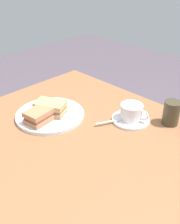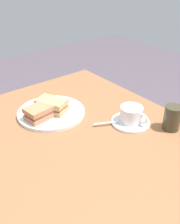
{
  "view_description": "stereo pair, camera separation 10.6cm",
  "coord_description": "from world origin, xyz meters",
  "px_view_note": "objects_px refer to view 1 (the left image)",
  "views": [
    {
      "loc": [
        0.57,
        -0.54,
        1.3
      ],
      "look_at": [
        -0.07,
        0.1,
        0.75
      ],
      "focal_mm": 42.61,
      "sensor_mm": 36.0,
      "label": 1
    },
    {
      "loc": [
        0.64,
        -0.46,
        1.3
      ],
      "look_at": [
        -0.07,
        0.1,
        0.75
      ],
      "focal_mm": 42.61,
      "sensor_mm": 36.0,
      "label": 2
    }
  ],
  "objects_px": {
    "sandwich_front": "(51,108)",
    "dining_table": "(85,160)",
    "sandwich_plate": "(50,115)",
    "spoon": "(112,121)",
    "coffee_saucer": "(131,120)",
    "sandwich_back": "(42,114)",
    "coffee_cup": "(132,111)",
    "drinking_glass": "(171,113)"
  },
  "relations": [
    {
      "from": "dining_table",
      "to": "sandwich_plate",
      "type": "relative_size",
      "value": 3.62
    },
    {
      "from": "sandwich_back",
      "to": "coffee_saucer",
      "type": "height_order",
      "value": "sandwich_back"
    },
    {
      "from": "sandwich_front",
      "to": "sandwich_plate",
      "type": "bearing_deg",
      "value": -97.06
    },
    {
      "from": "dining_table",
      "to": "sandwich_back",
      "type": "relative_size",
      "value": 6.91
    },
    {
      "from": "coffee_saucer",
      "to": "coffee_cup",
      "type": "distance_m",
      "value": 0.04
    },
    {
      "from": "sandwich_front",
      "to": "dining_table",
      "type": "bearing_deg",
      "value": -1.52
    },
    {
      "from": "sandwich_back",
      "to": "coffee_saucer",
      "type": "distance_m",
      "value": 0.35
    },
    {
      "from": "dining_table",
      "to": "sandwich_plate",
      "type": "height_order",
      "value": "sandwich_plate"
    },
    {
      "from": "dining_table",
      "to": "coffee_saucer",
      "type": "bearing_deg",
      "value": 75.83
    },
    {
      "from": "dining_table",
      "to": "coffee_cup",
      "type": "distance_m",
      "value": 0.26
    },
    {
      "from": "sandwich_front",
      "to": "coffee_saucer",
      "type": "bearing_deg",
      "value": 38.46
    },
    {
      "from": "sandwich_plate",
      "to": "coffee_cup",
      "type": "distance_m",
      "value": 0.33
    },
    {
      "from": "dining_table",
      "to": "drinking_glass",
      "type": "xyz_separation_m",
      "value": [
        0.17,
        0.3,
        0.16
      ]
    },
    {
      "from": "sandwich_back",
      "to": "spoon",
      "type": "relative_size",
      "value": 1.57
    },
    {
      "from": "sandwich_back",
      "to": "spoon",
      "type": "distance_m",
      "value": 0.27
    },
    {
      "from": "dining_table",
      "to": "sandwich_back",
      "type": "xyz_separation_m",
      "value": [
        -0.19,
        -0.05,
        0.15
      ]
    },
    {
      "from": "sandwich_plate",
      "to": "sandwich_back",
      "type": "relative_size",
      "value": 1.91
    },
    {
      "from": "dining_table",
      "to": "coffee_saucer",
      "type": "relative_size",
      "value": 6.69
    },
    {
      "from": "coffee_cup",
      "to": "spoon",
      "type": "height_order",
      "value": "coffee_cup"
    },
    {
      "from": "sandwich_plate",
      "to": "coffee_cup",
      "type": "bearing_deg",
      "value": 38.72
    },
    {
      "from": "sandwich_plate",
      "to": "drinking_glass",
      "type": "bearing_deg",
      "value": 38.46
    },
    {
      "from": "sandwich_plate",
      "to": "coffee_saucer",
      "type": "xyz_separation_m",
      "value": [
        0.25,
        0.2,
        -0.0
      ]
    },
    {
      "from": "sandwich_plate",
      "to": "spoon",
      "type": "distance_m",
      "value": 0.26
    },
    {
      "from": "sandwich_front",
      "to": "coffee_cup",
      "type": "height_order",
      "value": "coffee_cup"
    },
    {
      "from": "sandwich_plate",
      "to": "spoon",
      "type": "bearing_deg",
      "value": 31.59
    },
    {
      "from": "sandwich_back",
      "to": "spoon",
      "type": "xyz_separation_m",
      "value": [
        0.2,
        0.18,
        -0.03
      ]
    },
    {
      "from": "dining_table",
      "to": "coffee_cup",
      "type": "relative_size",
      "value": 8.73
    },
    {
      "from": "sandwich_plate",
      "to": "coffee_cup",
      "type": "relative_size",
      "value": 2.41
    },
    {
      "from": "sandwich_plate",
      "to": "sandwich_front",
      "type": "height_order",
      "value": "sandwich_front"
    },
    {
      "from": "coffee_saucer",
      "to": "coffee_cup",
      "type": "relative_size",
      "value": 1.3
    },
    {
      "from": "drinking_glass",
      "to": "dining_table",
      "type": "bearing_deg",
      "value": -119.94
    },
    {
      "from": "dining_table",
      "to": "drinking_glass",
      "type": "relative_size",
      "value": 10.5
    },
    {
      "from": "sandwich_front",
      "to": "drinking_glass",
      "type": "xyz_separation_m",
      "value": [
        0.37,
        0.29,
        0.01
      ]
    },
    {
      "from": "coffee_saucer",
      "to": "sandwich_plate",
      "type": "bearing_deg",
      "value": -141.15
    },
    {
      "from": "sandwich_front",
      "to": "spoon",
      "type": "bearing_deg",
      "value": 31.02
    },
    {
      "from": "sandwich_plate",
      "to": "drinking_glass",
      "type": "xyz_separation_m",
      "value": [
        0.38,
        0.3,
        0.04
      ]
    },
    {
      "from": "sandwich_back",
      "to": "spoon",
      "type": "bearing_deg",
      "value": 42.48
    },
    {
      "from": "dining_table",
      "to": "coffee_saucer",
      "type": "distance_m",
      "value": 0.24
    },
    {
      "from": "sandwich_back",
      "to": "coffee_cup",
      "type": "xyz_separation_m",
      "value": [
        0.24,
        0.26,
        0.0
      ]
    },
    {
      "from": "coffee_cup",
      "to": "sandwich_back",
      "type": "bearing_deg",
      "value": -133.09
    },
    {
      "from": "coffee_saucer",
      "to": "drinking_glass",
      "type": "bearing_deg",
      "value": 37.61
    },
    {
      "from": "sandwich_front",
      "to": "coffee_cup",
      "type": "distance_m",
      "value": 0.33
    }
  ]
}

